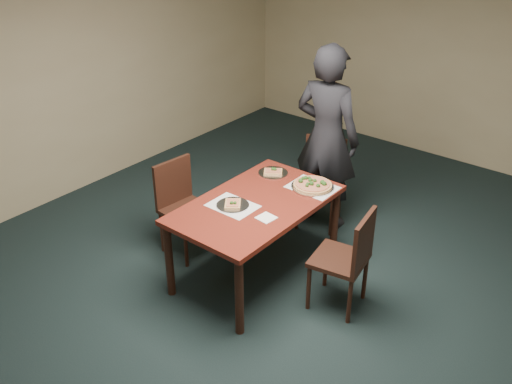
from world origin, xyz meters
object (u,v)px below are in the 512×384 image
Objects in this scene: chair_left at (181,202)px; diner at (327,138)px; chair_far at (322,176)px; pizza_pan at (313,185)px; slice_plate_near at (233,205)px; slice_plate_far at (273,172)px; chair_right at (349,256)px; dining_table at (256,211)px.

chair_left is 0.48× the size of diner.
pizza_pan is at bearing -83.84° from chair_far.
slice_plate_near and slice_plate_far have the same top height.
pizza_pan reaches higher than slice_plate_far.
chair_right is 0.81m from pizza_pan.
chair_left is (-0.74, -1.28, 0.00)m from chair_far.
slice_plate_far is (-0.15, -0.63, 0.25)m from chair_far.
chair_left is at bearing -132.53° from slice_plate_far.
slice_plate_near is at bearing -89.18° from chair_left.
chair_right is (0.87, 0.11, -0.14)m from dining_table.
pizza_pan is (0.29, -0.63, 0.26)m from chair_far.
slice_plate_far is (-1.09, 0.42, 0.25)m from chair_right.
slice_plate_near is (-0.11, -0.17, 0.11)m from dining_table.
diner is 6.73× the size of slice_plate_near.
chair_left is 0.91m from slice_plate_far.
chair_far is 3.25× the size of slice_plate_far.
chair_right reaches higher than pizza_pan.
chair_left is 2.36× the size of pizza_pan.
diner is at bearing 92.36° from dining_table.
chair_left is at bearing -171.97° from dining_table.
dining_table is 0.80× the size of diner.
chair_right is at bearing -76.71° from chair_left.
chair_left and chair_right have the same top height.
slice_plate_far is at bearing 179.97° from pizza_pan.
diner is 0.72m from pizza_pan.
pizza_pan is at bearing 64.25° from slice_plate_near.
slice_plate_near is (-0.99, -0.28, 0.25)m from chair_right.
chair_right is 0.48× the size of diner.
chair_far is at bearing -147.76° from chair_right.
slice_plate_near is at bearing 83.67° from diner.
slice_plate_far is (-0.11, 0.70, -0.00)m from slice_plate_near.
pizza_pan is 1.38× the size of slice_plate_far.
diner is (-0.05, 1.18, 0.28)m from dining_table.
chair_right is (0.94, -1.05, 0.00)m from chair_far.
pizza_pan reaches higher than slice_plate_near.
chair_far is at bearing 76.55° from slice_plate_far.
diner reaches higher than chair_right.
chair_far is 3.25× the size of slice_plate_near.
pizza_pan is (0.23, 0.53, 0.12)m from dining_table.
chair_left reaches higher than pizza_pan.
chair_left reaches higher than slice_plate_near.
dining_table is at bearing -76.32° from chair_left.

